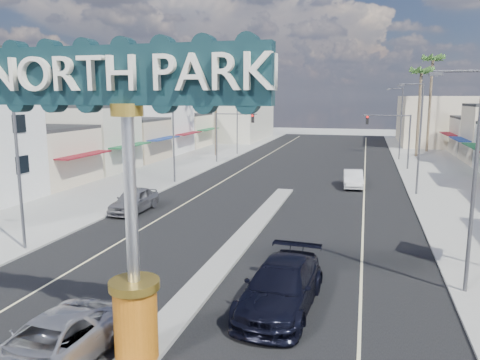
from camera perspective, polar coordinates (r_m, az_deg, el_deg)
The scene contains 24 objects.
ground at distance 41.05m, azimuth 5.79°, elevation -1.06°, with size 160.00×160.00×0.00m, color gray.
road at distance 41.04m, azimuth 5.79°, elevation -1.06°, with size 20.00×120.00×0.01m, color black.
median_island at distance 25.83m, azimuth -0.02°, elevation -7.58°, with size 1.30×30.00×0.16m, color gray.
sidewalk_left at distance 45.37m, azimuth -11.93°, elevation -0.08°, with size 8.00×120.00×0.12m, color gray.
sidewalk_right at distance 41.24m, azimuth 25.37°, elevation -1.87°, with size 8.00×120.00×0.12m, color gray.
storefront_row_left at distance 61.09m, azimuth -14.92°, elevation 5.17°, with size 12.00×42.00×6.00m, color beige.
backdrop_far_left at distance 89.47m, azimuth -3.51°, elevation 7.61°, with size 20.00×20.00×8.00m, color #B7B29E.
backdrop_far_right at distance 86.27m, azimuth 25.62°, elevation 6.54°, with size 20.00×20.00×8.00m, color beige.
gateway_sign at distance 13.52m, azimuth -13.38°, elevation 1.28°, with size 8.20×1.50×9.15m.
traffic_signal_left at distance 56.08m, azimuth -1.13°, elevation 6.40°, with size 5.09×0.45×6.00m.
traffic_signal_right at distance 53.95m, azimuth 18.06°, elevation 5.75°, with size 5.09×0.45×6.00m.
streetlight_l_near at distance 26.11m, azimuth -25.25°, elevation 2.85°, with size 2.03×0.22×9.00m.
streetlight_l_mid at distance 43.27m, azimuth -7.93°, elevation 6.24°, with size 2.03×0.22×9.00m.
streetlight_l_far at distance 64.07m, azimuth -0.21°, elevation 7.58°, with size 2.03×0.22×9.00m.
streetlight_r_near at distance 20.37m, azimuth 26.32°, elevation 0.96°, with size 2.03×0.22×9.00m.
streetlight_r_mid at distance 40.07m, azimuth 20.88°, elevation 5.37°, with size 2.03×0.22×9.00m.
streetlight_r_far at distance 61.96m, azimuth 18.90°, elevation 6.95°, with size 2.03×0.22×9.00m.
palm_left_far at distance 62.92m, azimuth -3.02°, elevation 13.37°, with size 2.60×2.60×13.10m.
palm_right_mid at distance 66.14m, azimuth 21.22°, elevation 11.78°, with size 2.60×2.60×12.10m.
palm_right_far at distance 72.41m, azimuth 22.43°, elevation 12.92°, with size 2.60×2.60×14.10m.
suv_left at distance 15.57m, azimuth -22.19°, elevation -18.19°, with size 2.49×5.41×1.50m, color #BCBCC1.
suv_right at distance 18.13m, azimuth 5.02°, elevation -12.79°, with size 2.51×6.17×1.79m, color black.
car_parked_left at distance 33.42m, azimuth -12.79°, elevation -2.40°, with size 1.96×4.87×1.66m, color slate.
car_parked_right at distance 42.59m, azimuth 13.62°, elevation 0.16°, with size 1.62×4.65×1.53m, color silver.
Camera 1 is at (6.39, -9.76, 7.95)m, focal length 35.00 mm.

